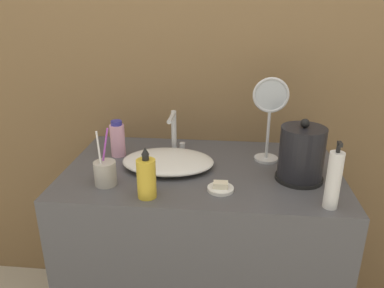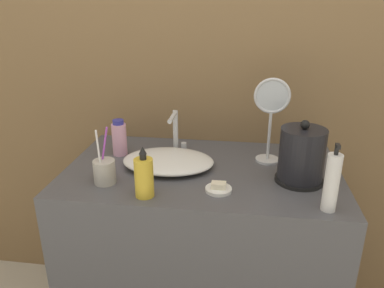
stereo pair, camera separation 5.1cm
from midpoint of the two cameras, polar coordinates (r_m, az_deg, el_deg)
wall_back at (r=1.66m, az=4.02°, el=16.44°), size 6.00×0.04×2.60m
vanity_counter at (r=1.68m, az=2.33°, el=-16.57°), size 1.06×0.62×0.82m
sink_basin at (r=1.47m, az=-2.65°, el=-2.60°), size 0.36×0.26×0.05m
faucet at (r=1.57m, az=-1.52°, el=2.12°), size 0.06×0.13×0.18m
electric_kettle at (r=1.38m, az=17.34°, el=-1.93°), size 0.17×0.17×0.23m
toothbrush_cup at (r=1.36m, az=-12.15°, el=-4.08°), size 0.08×0.08×0.21m
lotion_bottle at (r=1.23m, az=21.64°, el=-5.47°), size 0.05×0.05×0.22m
shampoo_bottle at (r=1.59m, az=-10.11°, el=0.88°), size 0.06×0.06×0.15m
mouthwash_bottle at (r=1.24m, az=-6.16°, el=-4.99°), size 0.06×0.06×0.18m
soap_dish at (r=1.30m, az=5.20°, el=-6.75°), size 0.09×0.09×0.03m
vanity_mirror at (r=1.49m, az=12.89°, el=4.52°), size 0.14×0.10×0.34m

